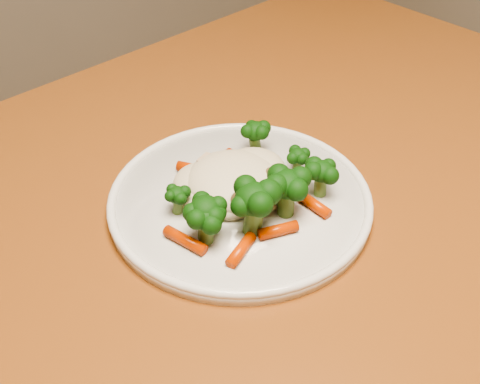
# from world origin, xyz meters

# --- Properties ---
(dining_table) EXTENTS (1.42, 1.11, 0.75)m
(dining_table) POSITION_xyz_m (0.31, 0.11, 0.66)
(dining_table) COLOR #935122
(dining_table) RESTS_ON ground
(plate) EXTENTS (0.29, 0.29, 0.01)m
(plate) POSITION_xyz_m (0.33, 0.14, 0.76)
(plate) COLOR white
(plate) RESTS_ON dining_table
(meal) EXTENTS (0.20, 0.18, 0.05)m
(meal) POSITION_xyz_m (0.33, 0.13, 0.79)
(meal) COLOR beige
(meal) RESTS_ON plate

